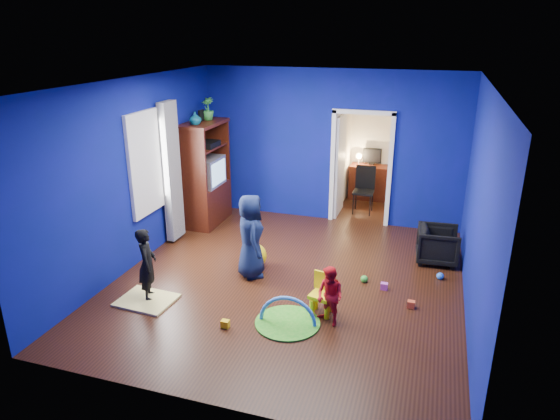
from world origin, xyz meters
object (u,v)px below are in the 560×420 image
(armchair, at_px, (438,245))
(toddler_red, at_px, (330,296))
(kid_chair, at_px, (321,297))
(study_desk, at_px, (370,182))
(crt_tv, at_px, (207,172))
(folding_chair, at_px, (363,191))
(tv_armoire, at_px, (206,173))
(play_mat, at_px, (288,323))
(child_black, at_px, (147,264))
(hopper_ball, at_px, (254,256))
(vase, at_px, (195,118))
(child_navy, at_px, (251,236))

(armchair, height_order, toddler_red, toddler_red)
(kid_chair, distance_m, study_desk, 5.00)
(crt_tv, distance_m, folding_chair, 3.16)
(tv_armoire, relative_size, crt_tv, 2.80)
(crt_tv, height_order, play_mat, crt_tv)
(armchair, bearing_deg, child_black, 118.97)
(tv_armoire, relative_size, folding_chair, 2.13)
(study_desk, bearing_deg, hopper_ball, -107.36)
(study_desk, bearing_deg, armchair, -62.63)
(vase, height_order, hopper_ball, vase)
(armchair, distance_m, hopper_ball, 2.96)
(play_mat, bearing_deg, vase, 133.35)
(study_desk, bearing_deg, child_black, -113.46)
(kid_chair, bearing_deg, toddler_red, -40.23)
(child_navy, height_order, folding_chair, child_navy)
(tv_armoire, bearing_deg, folding_chair, 27.07)
(armchair, bearing_deg, crt_tv, 79.74)
(folding_chair, bearing_deg, hopper_ball, -112.37)
(child_navy, relative_size, study_desk, 1.47)
(tv_armoire, bearing_deg, armchair, -6.68)
(hopper_ball, bearing_deg, child_black, -128.60)
(child_navy, distance_m, tv_armoire, 2.47)
(play_mat, bearing_deg, kid_chair, 46.11)
(study_desk, bearing_deg, vase, -136.16)
(crt_tv, xyz_separation_m, study_desk, (2.77, 2.39, -0.65))
(toddler_red, bearing_deg, child_black, -146.72)
(armchair, distance_m, child_black, 4.52)
(child_navy, distance_m, play_mat, 1.58)
(kid_chair, bearing_deg, study_desk, 103.74)
(child_black, bearing_deg, crt_tv, -16.47)
(tv_armoire, distance_m, play_mat, 4.02)
(toddler_red, relative_size, hopper_ball, 1.94)
(child_black, relative_size, study_desk, 1.19)
(vase, distance_m, play_mat, 4.22)
(crt_tv, relative_size, folding_chair, 0.76)
(child_navy, xyz_separation_m, crt_tv, (-1.57, 1.85, 0.37))
(vase, relative_size, crt_tv, 0.32)
(kid_chair, relative_size, play_mat, 0.60)
(toddler_red, distance_m, play_mat, 0.65)
(child_navy, relative_size, hopper_ball, 3.19)
(vase, bearing_deg, kid_chair, -38.69)
(vase, distance_m, study_desk, 4.24)
(crt_tv, bearing_deg, tv_armoire, 180.00)
(vase, bearing_deg, tv_armoire, 90.00)
(armchair, xyz_separation_m, tv_armoire, (-4.31, 0.50, 0.69))
(tv_armoire, xyz_separation_m, hopper_ball, (1.56, -1.60, -0.78))
(tv_armoire, xyz_separation_m, study_desk, (2.81, 2.39, -0.60))
(hopper_ball, bearing_deg, crt_tv, 133.41)
(child_navy, height_order, vase, vase)
(folding_chair, bearing_deg, kid_chair, -88.96)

